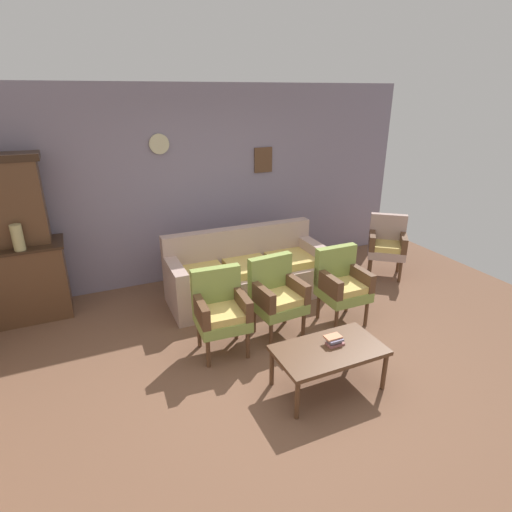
{
  "coord_description": "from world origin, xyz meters",
  "views": [
    {
      "loc": [
        -1.72,
        -2.96,
        2.59
      ],
      "look_at": [
        0.07,
        1.0,
        0.85
      ],
      "focal_mm": 28.97,
      "sensor_mm": 36.0,
      "label": 1
    }
  ],
  "objects_px": {
    "floral_couch": "(247,274)",
    "armchair_row_middle": "(342,283)",
    "armchair_by_doorway": "(221,309)",
    "wingback_chair_by_fireplace": "(387,243)",
    "coffee_table": "(329,353)",
    "book_stack_on_table": "(334,340)",
    "armchair_near_cabinet": "(277,294)",
    "side_cabinet": "(17,283)",
    "vase_on_cabinet": "(18,237)"
  },
  "relations": [
    {
      "from": "book_stack_on_table",
      "to": "side_cabinet",
      "type": "bearing_deg",
      "value": 137.06
    },
    {
      "from": "wingback_chair_by_fireplace",
      "to": "book_stack_on_table",
      "type": "xyz_separation_m",
      "value": [
        -2.14,
        -1.78,
        -0.04
      ]
    },
    {
      "from": "side_cabinet",
      "to": "coffee_table",
      "type": "xyz_separation_m",
      "value": [
        2.68,
        -2.61,
        -0.09
      ]
    },
    {
      "from": "armchair_by_doorway",
      "to": "wingback_chair_by_fireplace",
      "type": "distance_m",
      "value": 3.03
    },
    {
      "from": "armchair_by_doorway",
      "to": "coffee_table",
      "type": "bearing_deg",
      "value": -54.3
    },
    {
      "from": "vase_on_cabinet",
      "to": "armchair_row_middle",
      "type": "xyz_separation_m",
      "value": [
        3.35,
        -1.46,
        -0.58
      ]
    },
    {
      "from": "armchair_near_cabinet",
      "to": "floral_couch",
      "type": "bearing_deg",
      "value": 86.86
    },
    {
      "from": "side_cabinet",
      "to": "vase_on_cabinet",
      "type": "relative_size",
      "value": 3.9
    },
    {
      "from": "armchair_by_doorway",
      "to": "wingback_chair_by_fireplace",
      "type": "relative_size",
      "value": 1.0
    },
    {
      "from": "armchair_near_cabinet",
      "to": "side_cabinet",
      "type": "bearing_deg",
      "value": 149.25
    },
    {
      "from": "floral_couch",
      "to": "book_stack_on_table",
      "type": "height_order",
      "value": "floral_couch"
    },
    {
      "from": "armchair_row_middle",
      "to": "wingback_chair_by_fireplace",
      "type": "xyz_separation_m",
      "value": [
        1.4,
        0.85,
        0.0
      ]
    },
    {
      "from": "floral_couch",
      "to": "wingback_chair_by_fireplace",
      "type": "xyz_separation_m",
      "value": [
        2.18,
        -0.18,
        0.17
      ]
    },
    {
      "from": "side_cabinet",
      "to": "wingback_chair_by_fireplace",
      "type": "xyz_separation_m",
      "value": [
        4.89,
        -0.79,
        0.03
      ]
    },
    {
      "from": "coffee_table",
      "to": "book_stack_on_table",
      "type": "relative_size",
      "value": 6.06
    },
    {
      "from": "armchair_near_cabinet",
      "to": "armchair_row_middle",
      "type": "distance_m",
      "value": 0.83
    },
    {
      "from": "floral_couch",
      "to": "armchair_near_cabinet",
      "type": "xyz_separation_m",
      "value": [
        -0.05,
        -0.97,
        0.17
      ]
    },
    {
      "from": "floral_couch",
      "to": "armchair_row_middle",
      "type": "xyz_separation_m",
      "value": [
        0.77,
        -1.03,
        0.17
      ]
    },
    {
      "from": "vase_on_cabinet",
      "to": "armchair_near_cabinet",
      "type": "height_order",
      "value": "vase_on_cabinet"
    },
    {
      "from": "armchair_row_middle",
      "to": "wingback_chair_by_fireplace",
      "type": "bearing_deg",
      "value": 31.17
    },
    {
      "from": "armchair_near_cabinet",
      "to": "wingback_chair_by_fireplace",
      "type": "relative_size",
      "value": 1.0
    },
    {
      "from": "vase_on_cabinet",
      "to": "armchair_by_doorway",
      "type": "bearing_deg",
      "value": -38.32
    },
    {
      "from": "side_cabinet",
      "to": "floral_couch",
      "type": "relative_size",
      "value": 0.55
    },
    {
      "from": "coffee_table",
      "to": "book_stack_on_table",
      "type": "distance_m",
      "value": 0.12
    },
    {
      "from": "armchair_row_middle",
      "to": "book_stack_on_table",
      "type": "relative_size",
      "value": 5.46
    },
    {
      "from": "side_cabinet",
      "to": "coffee_table",
      "type": "distance_m",
      "value": 3.74
    },
    {
      "from": "armchair_near_cabinet",
      "to": "armchair_row_middle",
      "type": "xyz_separation_m",
      "value": [
        0.83,
        -0.05,
        0.0
      ]
    },
    {
      "from": "armchair_by_doorway",
      "to": "coffee_table",
      "type": "xyz_separation_m",
      "value": [
        0.7,
        -0.97,
        -0.12
      ]
    },
    {
      "from": "wingback_chair_by_fireplace",
      "to": "floral_couch",
      "type": "bearing_deg",
      "value": 175.27
    },
    {
      "from": "floral_couch",
      "to": "wingback_chair_by_fireplace",
      "type": "height_order",
      "value": "same"
    },
    {
      "from": "armchair_row_middle",
      "to": "coffee_table",
      "type": "bearing_deg",
      "value": -129.92
    },
    {
      "from": "floral_couch",
      "to": "armchair_row_middle",
      "type": "height_order",
      "value": "same"
    },
    {
      "from": "floral_couch",
      "to": "vase_on_cabinet",
      "type": "bearing_deg",
      "value": 170.56
    },
    {
      "from": "armchair_by_doorway",
      "to": "book_stack_on_table",
      "type": "relative_size",
      "value": 5.46
    },
    {
      "from": "side_cabinet",
      "to": "armchair_near_cabinet",
      "type": "distance_m",
      "value": 3.1
    },
    {
      "from": "floral_couch",
      "to": "armchair_near_cabinet",
      "type": "height_order",
      "value": "same"
    },
    {
      "from": "armchair_near_cabinet",
      "to": "coffee_table",
      "type": "bearing_deg",
      "value": -89.08
    },
    {
      "from": "side_cabinet",
      "to": "armchair_by_doorway",
      "type": "bearing_deg",
      "value": -39.6
    },
    {
      "from": "armchair_near_cabinet",
      "to": "wingback_chair_by_fireplace",
      "type": "height_order",
      "value": "same"
    },
    {
      "from": "side_cabinet",
      "to": "coffee_table",
      "type": "bearing_deg",
      "value": -44.24
    },
    {
      "from": "floral_couch",
      "to": "armchair_row_middle",
      "type": "relative_size",
      "value": 2.33
    },
    {
      "from": "side_cabinet",
      "to": "coffee_table",
      "type": "relative_size",
      "value": 1.16
    },
    {
      "from": "vase_on_cabinet",
      "to": "armchair_row_middle",
      "type": "relative_size",
      "value": 0.33
    },
    {
      "from": "armchair_by_doorway",
      "to": "armchair_row_middle",
      "type": "bearing_deg",
      "value": 0.05
    },
    {
      "from": "side_cabinet",
      "to": "floral_couch",
      "type": "xyz_separation_m",
      "value": [
        2.71,
        -0.61,
        -0.14
      ]
    },
    {
      "from": "vase_on_cabinet",
      "to": "coffee_table",
      "type": "bearing_deg",
      "value": -43.68
    },
    {
      "from": "armchair_near_cabinet",
      "to": "armchair_row_middle",
      "type": "bearing_deg",
      "value": -3.78
    },
    {
      "from": "side_cabinet",
      "to": "book_stack_on_table",
      "type": "height_order",
      "value": "side_cabinet"
    },
    {
      "from": "wingback_chair_by_fireplace",
      "to": "armchair_row_middle",
      "type": "bearing_deg",
      "value": -148.83
    },
    {
      "from": "armchair_by_doorway",
      "to": "book_stack_on_table",
      "type": "xyz_separation_m",
      "value": [
        0.77,
        -0.93,
        -0.04
      ]
    }
  ]
}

